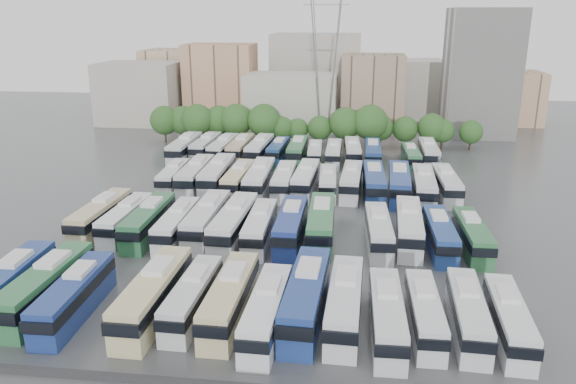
# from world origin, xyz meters

# --- Properties ---
(ground) EXTENTS (220.00, 220.00, 0.00)m
(ground) POSITION_xyz_m (0.00, 0.00, 0.00)
(ground) COLOR #424447
(ground) RESTS_ON ground
(tree_line) EXTENTS (64.93, 7.97, 8.53)m
(tree_line) POSITION_xyz_m (-3.45, 41.98, 4.48)
(tree_line) COLOR black
(tree_line) RESTS_ON ground
(city_buildings) EXTENTS (102.00, 35.00, 20.00)m
(city_buildings) POSITION_xyz_m (-7.46, 71.86, 7.87)
(city_buildings) COLOR #9E998E
(city_buildings) RESTS_ON ground
(apartment_tower) EXTENTS (14.00, 14.00, 26.00)m
(apartment_tower) POSITION_xyz_m (34.00, 58.00, 13.00)
(apartment_tower) COLOR silver
(apartment_tower) RESTS_ON ground
(electricity_pylon) EXTENTS (9.00, 6.91, 33.83)m
(electricity_pylon) POSITION_xyz_m (2.00, 50.00, 18.66)
(electricity_pylon) COLOR slate
(electricity_pylon) RESTS_ON ground
(bus_r0_s0) EXTENTS (3.41, 13.19, 4.10)m
(bus_r0_s0) POSITION_xyz_m (-21.58, -23.86, 2.01)
(bus_r0_s0) COLOR navy
(bus_r0_s0) RESTS_ON ground
(bus_r0_s1) EXTENTS (3.06, 13.09, 4.09)m
(bus_r0_s1) POSITION_xyz_m (-18.20, -23.56, 2.01)
(bus_r0_s1) COLOR #2D693E
(bus_r0_s1) RESTS_ON ground
(bus_r0_s2) EXTENTS (2.99, 12.23, 3.82)m
(bus_r0_s2) POSITION_xyz_m (-15.00, -24.66, 1.87)
(bus_r0_s2) COLOR navy
(bus_r0_s2) RESTS_ON ground
(bus_r0_s4) EXTENTS (3.09, 13.37, 4.18)m
(bus_r0_s4) POSITION_xyz_m (-8.18, -23.91, 2.05)
(bus_r0_s4) COLOR #CDBF8D
(bus_r0_s4) RESTS_ON ground
(bus_r0_s5) EXTENTS (2.78, 11.45, 3.57)m
(bus_r0_s5) POSITION_xyz_m (-4.90, -23.43, 1.75)
(bus_r0_s5) COLOR silver
(bus_r0_s5) RESTS_ON ground
(bus_r0_s6) EXTENTS (2.94, 12.50, 3.91)m
(bus_r0_s6) POSITION_xyz_m (-1.56, -23.52, 1.92)
(bus_r0_s6) COLOR #C8BA8A
(bus_r0_s6) RESTS_ON ground
(bus_r0_s7) EXTENTS (2.90, 12.02, 3.75)m
(bus_r0_s7) POSITION_xyz_m (1.87, -25.18, 1.84)
(bus_r0_s7) COLOR silver
(bus_r0_s7) RESTS_ON ground
(bus_r0_s8) EXTENTS (3.51, 13.65, 4.25)m
(bus_r0_s8) POSITION_xyz_m (4.87, -22.76, 2.09)
(bus_r0_s8) COLOR navy
(bus_r0_s8) RESTS_ON ground
(bus_r0_s9) EXTENTS (3.10, 12.52, 3.90)m
(bus_r0_s9) POSITION_xyz_m (8.15, -23.15, 1.92)
(bus_r0_s9) COLOR silver
(bus_r0_s9) RESTS_ON ground
(bus_r0_s10) EXTENTS (2.76, 11.75, 3.67)m
(bus_r0_s10) POSITION_xyz_m (11.59, -24.60, 1.80)
(bus_r0_s10) COLOR silver
(bus_r0_s10) RESTS_ON ground
(bus_r0_s11) EXTENTS (2.52, 10.86, 3.40)m
(bus_r0_s11) POSITION_xyz_m (14.70, -23.57, 1.67)
(bus_r0_s11) COLOR silver
(bus_r0_s11) RESTS_ON ground
(bus_r0_s12) EXTENTS (2.97, 11.46, 3.57)m
(bus_r0_s12) POSITION_xyz_m (18.17, -23.37, 1.75)
(bus_r0_s12) COLOR silver
(bus_r0_s12) RESTS_ON ground
(bus_r0_s13) EXTENTS (2.91, 11.14, 3.47)m
(bus_r0_s13) POSITION_xyz_m (21.27, -23.85, 1.70)
(bus_r0_s13) COLOR silver
(bus_r0_s13) RESTS_ON ground
(bus_r1_s0) EXTENTS (3.11, 12.55, 3.91)m
(bus_r1_s0) POSITION_xyz_m (-21.45, -5.38, 1.92)
(bus_r1_s0) COLOR #C9B68A
(bus_r1_s0) RESTS_ON ground
(bus_r1_s1) EXTENTS (2.85, 11.73, 3.66)m
(bus_r1_s1) POSITION_xyz_m (-18.14, -5.80, 1.80)
(bus_r1_s1) COLOR silver
(bus_r1_s1) RESTS_ON ground
(bus_r1_s2) EXTENTS (2.80, 12.54, 3.93)m
(bus_r1_s2) POSITION_xyz_m (-15.08, -6.51, 1.93)
(bus_r1_s2) COLOR #2B643E
(bus_r1_s2) RESTS_ON ground
(bus_r1_s3) EXTENTS (2.67, 11.79, 3.69)m
(bus_r1_s3) POSITION_xyz_m (-11.51, -6.96, 1.81)
(bus_r1_s3) COLOR silver
(bus_r1_s3) RESTS_ON ground
(bus_r1_s4) EXTENTS (2.92, 13.14, 4.12)m
(bus_r1_s4) POSITION_xyz_m (-8.37, -5.49, 2.02)
(bus_r1_s4) COLOR silver
(bus_r1_s4) RESTS_ON ground
(bus_r1_s5) EXTENTS (3.44, 13.54, 4.22)m
(bus_r1_s5) POSITION_xyz_m (-4.96, -6.47, 2.07)
(bus_r1_s5) COLOR silver
(bus_r1_s5) RESTS_ON ground
(bus_r1_s6) EXTENTS (2.77, 11.96, 3.74)m
(bus_r1_s6) POSITION_xyz_m (-1.88, -6.70, 1.84)
(bus_r1_s6) COLOR silver
(bus_r1_s6) RESTS_ON ground
(bus_r1_s7) EXTENTS (2.82, 12.68, 3.98)m
(bus_r1_s7) POSITION_xyz_m (1.59, -6.00, 1.95)
(bus_r1_s7) COLOR navy
(bus_r1_s7) RESTS_ON ground
(bus_r1_s8) EXTENTS (3.21, 13.27, 4.14)m
(bus_r1_s8) POSITION_xyz_m (5.00, -5.09, 2.03)
(bus_r1_s8) COLOR #2F6F41
(bus_r1_s8) RESTS_ON ground
(bus_r1_s10) EXTENTS (3.09, 11.92, 3.71)m
(bus_r1_s10) POSITION_xyz_m (11.49, -6.20, 1.82)
(bus_r1_s10) COLOR silver
(bus_r1_s10) RESTS_ON ground
(bus_r1_s11) EXTENTS (3.37, 12.94, 4.03)m
(bus_r1_s11) POSITION_xyz_m (14.94, -4.78, 1.98)
(bus_r1_s11) COLOR silver
(bus_r1_s11) RESTS_ON ground
(bus_r1_s12) EXTENTS (2.81, 11.81, 3.69)m
(bus_r1_s12) POSITION_xyz_m (18.16, -6.28, 1.81)
(bus_r1_s12) COLOR navy
(bus_r1_s12) RESTS_ON ground
(bus_r1_s13) EXTENTS (2.79, 11.55, 3.61)m
(bus_r1_s13) POSITION_xyz_m (21.65, -6.18, 1.77)
(bus_r1_s13) COLOR #2D6A3D
(bus_r1_s13) RESTS_ON ground
(bus_r2_s1) EXTENTS (3.01, 11.42, 3.55)m
(bus_r2_s1) POSITION_xyz_m (-18.22, 12.41, 1.74)
(bus_r2_s1) COLOR silver
(bus_r2_s1) RESTS_ON ground
(bus_r2_s2) EXTENTS (3.13, 13.30, 4.16)m
(bus_r2_s2) POSITION_xyz_m (-14.82, 12.42, 2.04)
(bus_r2_s2) COLOR silver
(bus_r2_s2) RESTS_ON ground
(bus_r2_s3) EXTENTS (3.21, 13.73, 4.29)m
(bus_r2_s3) POSITION_xyz_m (-11.57, 12.72, 2.11)
(bus_r2_s3) COLOR silver
(bus_r2_s3) RESTS_ON ground
(bus_r2_s4) EXTENTS (2.92, 12.35, 3.86)m
(bus_r2_s4) POSITION_xyz_m (-8.17, 11.63, 1.89)
(bus_r2_s4) COLOR beige
(bus_r2_s4) RESTS_ON ground
(bus_r2_s5) EXTENTS (3.13, 13.55, 4.24)m
(bus_r2_s5) POSITION_xyz_m (-5.02, 11.32, 2.08)
(bus_r2_s5) COLOR silver
(bus_r2_s5) RESTS_ON ground
(bus_r2_s6) EXTENTS (2.79, 12.13, 3.79)m
(bus_r2_s6) POSITION_xyz_m (-1.51, 11.90, 1.86)
(bus_r2_s6) COLOR silver
(bus_r2_s6) RESTS_ON ground
(bus_r2_s7) EXTENTS (3.30, 12.84, 4.00)m
(bus_r2_s7) POSITION_xyz_m (1.58, 12.45, 1.96)
(bus_r2_s7) COLOR silver
(bus_r2_s7) RESTS_ON ground
(bus_r2_s8) EXTENTS (2.85, 11.06, 3.44)m
(bus_r2_s8) POSITION_xyz_m (4.82, 12.29, 1.69)
(bus_r2_s8) COLOR silver
(bus_r2_s8) RESTS_ON ground
(bus_r2_s9) EXTENTS (3.25, 12.54, 3.90)m
(bus_r2_s9) POSITION_xyz_m (8.19, 12.73, 1.92)
(bus_r2_s9) COLOR silver
(bus_r2_s9) RESTS_ON ground
(bus_r2_s10) EXTENTS (3.21, 13.24, 4.13)m
(bus_r2_s10) POSITION_xyz_m (11.42, 12.09, 2.03)
(bus_r2_s10) COLOR navy
(bus_r2_s10) RESTS_ON ground
(bus_r2_s11) EXTENTS (3.49, 13.42, 4.18)m
(bus_r2_s11) POSITION_xyz_m (14.92, 11.88, 2.05)
(bus_r2_s11) COLOR navy
(bus_r2_s11) RESTS_ON ground
(bus_r2_s12) EXTENTS (3.46, 13.26, 4.12)m
(bus_r2_s12) POSITION_xyz_m (18.24, 10.90, 2.02)
(bus_r2_s12) COLOR silver
(bus_r2_s12) RESTS_ON ground
(bus_r2_s13) EXTENTS (3.02, 12.40, 3.87)m
(bus_r2_s13) POSITION_xyz_m (21.55, 12.71, 1.90)
(bus_r2_s13) COLOR silver
(bus_r2_s13) RESTS_ON ground
(bus_r3_s0) EXTENTS (2.98, 13.52, 4.24)m
(bus_r3_s0) POSITION_xyz_m (-21.45, 28.81, 2.08)
(bus_r3_s0) COLOR silver
(bus_r3_s0) RESTS_ON ground
(bus_r3_s1) EXTENTS (3.06, 12.62, 3.94)m
(bus_r3_s1) POSITION_xyz_m (-18.18, 30.99, 1.93)
(bus_r3_s1) COLOR silver
(bus_r3_s1) RESTS_ON ground
(bus_r3_s2) EXTENTS (3.29, 12.76, 3.97)m
(bus_r3_s2) POSITION_xyz_m (-14.74, 30.00, 1.95)
(bus_r3_s2) COLOR silver
(bus_r3_s2) RESTS_ON ground
(bus_r3_s3) EXTENTS (3.01, 12.67, 3.96)m
(bus_r3_s3) POSITION_xyz_m (-11.69, 30.37, 1.94)
(bus_r3_s3) COLOR tan
(bus_r3_s3) RESTS_ON ground
(bus_r3_s4) EXTENTS (3.41, 13.16, 4.10)m
(bus_r3_s4) POSITION_xyz_m (-8.16, 29.84, 2.01)
(bus_r3_s4) COLOR silver
(bus_r3_s4) RESTS_ON ground
(bus_r3_s5) EXTENTS (3.01, 11.42, 3.55)m
(bus_r3_s5) POSITION_xyz_m (-4.97, 30.71, 1.74)
(bus_r3_s5) COLOR navy
(bus_r3_s5) RESTS_ON ground
(bus_r3_s6) EXTENTS (2.72, 12.45, 3.91)m
(bus_r3_s6) POSITION_xyz_m (-1.50, 30.27, 1.92)
(bus_r3_s6) COLOR #2F6D40
(bus_r3_s6) RESTS_ON ground
(bus_r3_s7) EXTENTS (2.84, 10.91, 3.39)m
(bus_r3_s7) POSITION_xyz_m (1.64, 29.62, 1.67)
(bus_r3_s7) COLOR silver
(bus_r3_s7) RESTS_ON ground
(bus_r3_s8) EXTENTS (2.52, 11.41, 3.58)m
(bus_r3_s8) POSITION_xyz_m (4.90, 29.70, 1.76)
(bus_r3_s8) COLOR silver
(bus_r3_s8) RESTS_ON ground
(bus_r3_s9) EXTENTS (3.23, 12.10, 3.76)m
(bus_r3_s9) POSITION_xyz_m (8.15, 31.07, 1.85)
(bus_r3_s9) COLOR silver
(bus_r3_s9) RESTS_ON ground
(bus_r3_s10) EXTENTS (2.81, 12.49, 3.91)m
(bus_r3_s10) POSITION_xyz_m (11.60, 29.45, 1.92)
(bus_r3_s10) COLOR navy
(bus_r3_s10) RESTS_ON ground
(bus_r3_s12) EXTENTS (2.78, 10.97, 3.42)m
(bus_r3_s12) POSITION_xyz_m (18.07, 29.34, 1.68)
(bus_r3_s12) COLOR #2F6F43
(bus_r3_s12) RESTS_ON ground
(bus_r3_s13) EXTENTS (2.84, 12.41, 3.88)m
(bus_r3_s13) POSITION_xyz_m (21.23, 31.32, 1.91)
(bus_r3_s13) COLOR silver
(bus_r3_s13) RESTS_ON ground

